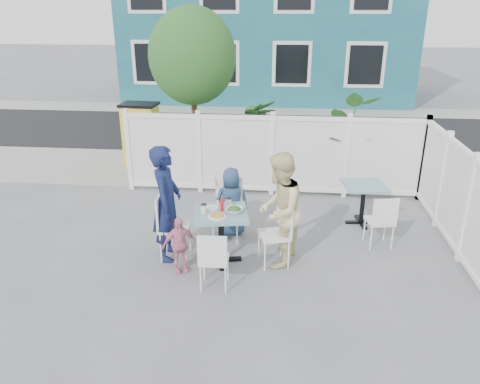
# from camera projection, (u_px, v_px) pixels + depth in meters

# --- Properties ---
(ground) EXTENTS (80.00, 80.00, 0.00)m
(ground) POSITION_uv_depth(u_px,v_px,m) (259.00, 250.00, 7.30)
(ground) COLOR slate
(near_sidewalk) EXTENTS (24.00, 2.60, 0.01)m
(near_sidewalk) POSITION_uv_depth(u_px,v_px,m) (269.00, 171.00, 10.81)
(near_sidewalk) COLOR gray
(near_sidewalk) RESTS_ON ground
(street) EXTENTS (24.00, 5.00, 0.01)m
(street) POSITION_uv_depth(u_px,v_px,m) (274.00, 131.00, 14.23)
(street) COLOR black
(street) RESTS_ON ground
(far_sidewalk) EXTENTS (24.00, 1.60, 0.01)m
(far_sidewalk) POSITION_uv_depth(u_px,v_px,m) (276.00, 110.00, 17.10)
(far_sidewalk) COLOR gray
(far_sidewalk) RESTS_ON ground
(building) EXTENTS (11.00, 6.00, 6.00)m
(building) POSITION_uv_depth(u_px,v_px,m) (268.00, 20.00, 19.17)
(building) COLOR #175667
(building) RESTS_ON ground
(fence_back) EXTENTS (5.86, 0.08, 1.60)m
(fence_back) POSITION_uv_depth(u_px,v_px,m) (272.00, 157.00, 9.22)
(fence_back) COLOR white
(fence_back) RESTS_ON ground
(fence_right) EXTENTS (0.08, 3.66, 1.60)m
(fence_right) POSITION_uv_depth(u_px,v_px,m) (454.00, 197.00, 7.29)
(fence_right) COLOR white
(fence_right) RESTS_ON ground
(tree) EXTENTS (1.80, 1.62, 3.59)m
(tree) POSITION_uv_depth(u_px,v_px,m) (192.00, 57.00, 9.53)
(tree) COLOR #382316
(tree) RESTS_ON ground
(utility_cabinet) EXTENTS (0.79, 0.59, 1.42)m
(utility_cabinet) POSITION_uv_depth(u_px,v_px,m) (141.00, 136.00, 11.01)
(utility_cabinet) COLOR yellow
(utility_cabinet) RESTS_ON ground
(potted_shrub_a) EXTENTS (1.40, 1.40, 1.78)m
(potted_shrub_a) POSITION_uv_depth(u_px,v_px,m) (256.00, 142.00, 9.86)
(potted_shrub_a) COLOR #22501F
(potted_shrub_a) RESTS_ON ground
(potted_shrub_b) EXTENTS (2.08, 2.15, 1.83)m
(potted_shrub_b) POSITION_uv_depth(u_px,v_px,m) (347.00, 144.00, 9.59)
(potted_shrub_b) COLOR #22501F
(potted_shrub_b) RESTS_ON ground
(main_table) EXTENTS (0.87, 0.87, 0.80)m
(main_table) POSITION_uv_depth(u_px,v_px,m) (221.00, 223.00, 6.78)
(main_table) COLOR slate
(main_table) RESTS_ON ground
(spare_table) EXTENTS (0.78, 0.78, 0.73)m
(spare_table) POSITION_uv_depth(u_px,v_px,m) (364.00, 193.00, 8.01)
(spare_table) COLOR slate
(spare_table) RESTS_ON ground
(chair_left) EXTENTS (0.45, 0.47, 1.00)m
(chair_left) POSITION_uv_depth(u_px,v_px,m) (169.00, 221.00, 6.93)
(chair_left) COLOR white
(chair_left) RESTS_ON ground
(chair_right) EXTENTS (0.53, 0.54, 0.96)m
(chair_right) POSITION_uv_depth(u_px,v_px,m) (280.00, 229.00, 6.75)
(chair_right) COLOR white
(chair_right) RESTS_ON ground
(chair_back) EXTENTS (0.48, 0.46, 0.99)m
(chair_back) POSITION_uv_depth(u_px,v_px,m) (228.00, 203.00, 7.57)
(chair_back) COLOR white
(chair_back) RESTS_ON ground
(chair_near) EXTENTS (0.40, 0.38, 0.85)m
(chair_near) POSITION_uv_depth(u_px,v_px,m) (213.00, 257.00, 6.13)
(chair_near) COLOR white
(chair_near) RESTS_ON ground
(chair_spare) EXTENTS (0.46, 0.45, 0.87)m
(chair_spare) POSITION_uv_depth(u_px,v_px,m) (382.00, 218.00, 7.21)
(chair_spare) COLOR white
(chair_spare) RESTS_ON ground
(man) EXTENTS (0.45, 0.66, 1.75)m
(man) POSITION_uv_depth(u_px,v_px,m) (167.00, 203.00, 6.82)
(man) COLOR #121B44
(man) RESTS_ON ground
(woman) EXTENTS (0.79, 0.93, 1.69)m
(woman) POSITION_uv_depth(u_px,v_px,m) (279.00, 210.00, 6.65)
(woman) COLOR #DEC350
(woman) RESTS_ON ground
(boy) EXTENTS (0.64, 0.51, 1.15)m
(boy) POSITION_uv_depth(u_px,v_px,m) (231.00, 202.00, 7.63)
(boy) COLOR navy
(boy) RESTS_ON ground
(toddler) EXTENTS (0.53, 0.44, 0.84)m
(toddler) POSITION_uv_depth(u_px,v_px,m) (179.00, 245.00, 6.59)
(toddler) COLOR pink
(toddler) RESTS_ON ground
(plate_main) EXTENTS (0.26, 0.26, 0.02)m
(plate_main) POSITION_uv_depth(u_px,v_px,m) (217.00, 216.00, 6.56)
(plate_main) COLOR white
(plate_main) RESTS_ON main_table
(plate_side) EXTENTS (0.22, 0.22, 0.01)m
(plate_side) POSITION_uv_depth(u_px,v_px,m) (211.00, 208.00, 6.84)
(plate_side) COLOR white
(plate_side) RESTS_ON main_table
(salad_bowl) EXTENTS (0.25, 0.25, 0.06)m
(salad_bowl) POSITION_uv_depth(u_px,v_px,m) (234.00, 210.00, 6.70)
(salad_bowl) COLOR white
(salad_bowl) RESTS_ON main_table
(coffee_cup_a) EXTENTS (0.08, 0.08, 0.12)m
(coffee_cup_a) POSITION_uv_depth(u_px,v_px,m) (204.00, 209.00, 6.67)
(coffee_cup_a) COLOR beige
(coffee_cup_a) RESTS_ON main_table
(coffee_cup_b) EXTENTS (0.08, 0.08, 0.12)m
(coffee_cup_b) POSITION_uv_depth(u_px,v_px,m) (229.00, 203.00, 6.88)
(coffee_cup_b) COLOR beige
(coffee_cup_b) RESTS_ON main_table
(ketchup_bottle) EXTENTS (0.05, 0.05, 0.17)m
(ketchup_bottle) POSITION_uv_depth(u_px,v_px,m) (222.00, 205.00, 6.73)
(ketchup_bottle) COLOR red
(ketchup_bottle) RESTS_ON main_table
(salt_shaker) EXTENTS (0.03, 0.03, 0.07)m
(salt_shaker) POSITION_uv_depth(u_px,v_px,m) (218.00, 203.00, 6.93)
(salt_shaker) COLOR white
(salt_shaker) RESTS_ON main_table
(pepper_shaker) EXTENTS (0.03, 0.03, 0.07)m
(pepper_shaker) POSITION_uv_depth(u_px,v_px,m) (221.00, 203.00, 6.93)
(pepper_shaker) COLOR black
(pepper_shaker) RESTS_ON main_table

